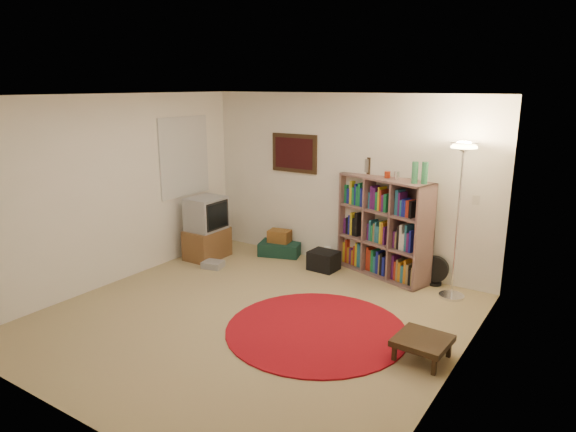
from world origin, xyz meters
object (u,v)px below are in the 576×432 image
tv_stand (207,229)px  side_table (422,341)px  bookshelf (383,228)px  floor_lamp (462,169)px  suitcase (280,248)px  floor_fan (435,271)px

tv_stand → side_table: bearing=-16.8°
bookshelf → side_table: bearing=-39.5°
floor_lamp → tv_stand: size_ratio=2.06×
floor_lamp → suitcase: size_ratio=2.71×
floor_lamp → floor_fan: (-0.31, 0.28, -1.43)m
suitcase → side_table: side_table is taller
suitcase → floor_fan: bearing=-16.5°
side_table → tv_stand: bearing=163.1°
bookshelf → floor_lamp: 1.47m
bookshelf → floor_fan: 0.90m
bookshelf → tv_stand: (-2.54, -0.81, -0.21)m
floor_lamp → side_table: bearing=-83.6°
floor_lamp → side_table: floor_lamp is taller
floor_lamp → suitcase: floor_lamp is taller
floor_lamp → tv_stand: floor_lamp is taller
floor_fan → suitcase: floor_fan is taller
tv_stand → suitcase: bearing=40.4°
bookshelf → tv_stand: size_ratio=1.74×
bookshelf → floor_fan: bookshelf is taller
floor_fan → tv_stand: size_ratio=0.42×
floor_fan → bookshelf: bearing=176.1°
floor_fan → tv_stand: bearing=-170.1°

